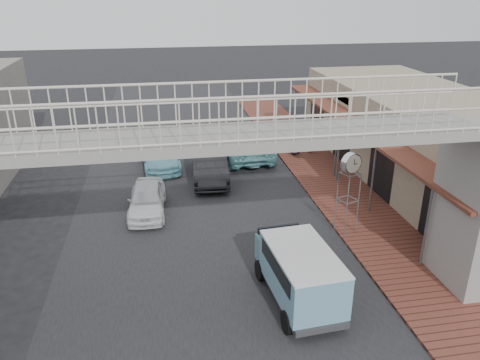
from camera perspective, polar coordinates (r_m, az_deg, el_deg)
name	(u,v)px	position (r m, az deg, el deg)	size (l,w,h in m)	color
ground	(204,240)	(17.36, -4.44, -7.29)	(120.00, 120.00, 0.00)	black
road_strip	(204,240)	(17.36, -4.44, -7.27)	(10.00, 60.00, 0.01)	black
sidewalk	(341,193)	(21.42, 12.25, -1.59)	(3.00, 40.00, 0.10)	brown
shophouse_row	(428,140)	(23.58, 21.91, 4.60)	(7.20, 18.00, 4.00)	gray
footbridge	(216,209)	(12.35, -2.96, -3.59)	(16.40, 2.40, 6.34)	gray
white_hatchback	(147,199)	(19.41, -11.27, -2.27)	(1.45, 3.60, 1.23)	white
dark_sedan	(210,164)	(22.43, -3.72, 1.97)	(1.61, 4.60, 1.52)	black
angkot_curb	(243,143)	(25.42, 0.34, 4.51)	(2.51, 5.44, 1.51)	#65A9B0
angkot_far	(159,154)	(24.40, -9.84, 3.08)	(1.77, 4.36, 1.27)	#73B8C7
angkot_van	(299,268)	(13.72, 7.25, -10.62)	(1.93, 3.79, 1.80)	black
motorcycle_near	(303,146)	(25.85, 7.67, 4.07)	(0.56, 1.61, 0.85)	black
motorcycle_far	(285,145)	(25.48, 5.51, 4.24)	(0.53, 1.89, 1.13)	black
street_clock	(351,167)	(17.12, 13.35, 1.56)	(0.80, 0.76, 3.09)	#59595B
arrow_sign	(356,129)	(22.29, 13.91, 6.05)	(1.77, 1.13, 3.02)	#59595B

